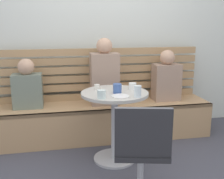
# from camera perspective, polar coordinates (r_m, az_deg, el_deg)

# --- Properties ---
(back_wall) EXTENTS (5.20, 0.10, 2.90)m
(back_wall) POSITION_cam_1_polar(r_m,az_deg,el_deg) (3.74, -3.25, 13.98)
(back_wall) COLOR silver
(back_wall) RESTS_ON ground
(booth_bench) EXTENTS (2.70, 0.52, 0.44)m
(booth_bench) POSITION_cam_1_polar(r_m,az_deg,el_deg) (3.51, -1.94, -6.43)
(booth_bench) COLOR tan
(booth_bench) RESTS_ON ground
(booth_backrest) EXTENTS (2.65, 0.04, 0.67)m
(booth_backrest) POSITION_cam_1_polar(r_m,az_deg,el_deg) (3.59, -2.65, 3.24)
(booth_backrest) COLOR #A68157
(booth_backrest) RESTS_ON booth_bench
(cafe_table) EXTENTS (0.68, 0.68, 0.74)m
(cafe_table) POSITION_cam_1_polar(r_m,az_deg,el_deg) (2.85, 0.54, -4.86)
(cafe_table) COLOR #ADADB2
(cafe_table) RESTS_ON ground
(white_chair) EXTENTS (0.48, 0.48, 0.85)m
(white_chair) POSITION_cam_1_polar(r_m,az_deg,el_deg) (2.15, 6.09, -12.82)
(white_chair) COLOR #ADADB2
(white_chair) RESTS_ON ground
(person_adult) EXTENTS (0.34, 0.22, 0.81)m
(person_adult) POSITION_cam_1_polar(r_m,az_deg,el_deg) (3.36, -1.56, 3.03)
(person_adult) COLOR #9E7F6B
(person_adult) RESTS_ON booth_bench
(person_child_left) EXTENTS (0.34, 0.22, 0.65)m
(person_child_left) POSITION_cam_1_polar(r_m,az_deg,el_deg) (3.64, 11.13, 2.31)
(person_child_left) COLOR #9E7F6B
(person_child_left) RESTS_ON booth_bench
(person_child_middle) EXTENTS (0.34, 0.22, 0.58)m
(person_child_middle) POSITION_cam_1_polar(r_m,az_deg,el_deg) (3.39, -17.01, 0.60)
(person_child_middle) COLOR slate
(person_child_middle) RESTS_ON booth_bench
(cup_mug_blue) EXTENTS (0.08, 0.08, 0.09)m
(cup_mug_blue) POSITION_cam_1_polar(r_m,az_deg,el_deg) (2.73, 1.10, 0.21)
(cup_mug_blue) COLOR #3D5B9E
(cup_mug_blue) RESTS_ON cafe_table
(cup_ceramic_white) EXTENTS (0.08, 0.08, 0.07)m
(cup_ceramic_white) POSITION_cam_1_polar(r_m,az_deg,el_deg) (2.90, 4.24, 0.69)
(cup_ceramic_white) COLOR white
(cup_ceramic_white) RESTS_ON cafe_table
(cup_glass_short) EXTENTS (0.08, 0.08, 0.08)m
(cup_glass_short) POSITION_cam_1_polar(r_m,az_deg,el_deg) (2.54, -2.17, -0.99)
(cup_glass_short) COLOR silver
(cup_glass_short) RESTS_ON cafe_table
(cup_water_clear) EXTENTS (0.07, 0.07, 0.11)m
(cup_water_clear) POSITION_cam_1_polar(r_m,az_deg,el_deg) (2.59, 5.32, -0.38)
(cup_water_clear) COLOR white
(cup_water_clear) RESTS_ON cafe_table
(cup_espresso_small) EXTENTS (0.06, 0.06, 0.05)m
(cup_espresso_small) POSITION_cam_1_polar(r_m,az_deg,el_deg) (2.89, -3.11, 0.51)
(cup_espresso_small) COLOR silver
(cup_espresso_small) RESTS_ON cafe_table
(plate_small) EXTENTS (0.17, 0.17, 0.01)m
(plate_small) POSITION_cam_1_polar(r_m,az_deg,el_deg) (2.60, 1.73, -1.40)
(plate_small) COLOR white
(plate_small) RESTS_ON cafe_table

